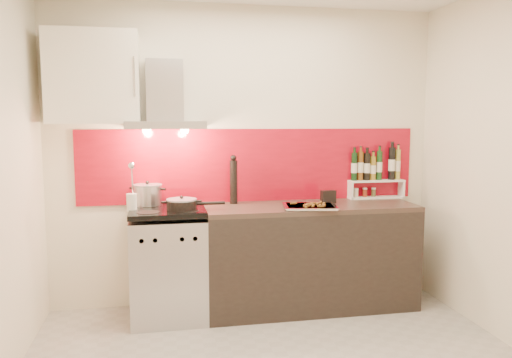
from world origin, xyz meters
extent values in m
cube|color=silver|center=(0.00, 1.40, 1.30)|extent=(3.40, 0.02, 2.60)
cube|color=maroon|center=(0.05, 1.39, 1.22)|extent=(3.00, 0.02, 0.64)
cube|color=#B7B7BA|center=(-0.70, 1.10, 0.42)|extent=(0.60, 0.60, 0.84)
cube|color=black|center=(-0.70, 0.81, 0.33)|extent=(0.50, 0.02, 0.40)
cube|color=#B7B7BA|center=(-0.70, 0.81, 0.72)|extent=(0.56, 0.02, 0.12)
cube|color=#FF190C|center=(-0.70, 0.81, 0.72)|extent=(0.10, 0.01, 0.04)
cube|color=black|center=(-0.70, 1.10, 0.89)|extent=(0.60, 0.60, 0.04)
cube|color=black|center=(0.50, 1.10, 0.43)|extent=(1.80, 0.60, 0.86)
cube|color=#2C211B|center=(0.50, 1.10, 0.88)|extent=(1.80, 0.60, 0.04)
cube|color=#B7B7BA|center=(-0.70, 1.15, 1.58)|extent=(0.62, 0.50, 0.06)
cube|color=#B7B7BA|center=(-0.70, 1.30, 1.86)|extent=(0.30, 0.18, 0.50)
sphere|color=#FFD18C|center=(-0.85, 1.15, 1.54)|extent=(0.07, 0.07, 0.07)
sphere|color=#FFD18C|center=(-0.55, 1.15, 1.54)|extent=(0.07, 0.07, 0.07)
cube|color=white|center=(-1.25, 1.22, 1.95)|extent=(0.70, 0.35, 0.72)
cylinder|color=#B7B7BA|center=(-0.86, 1.28, 0.99)|extent=(0.23, 0.23, 0.16)
cylinder|color=#99999E|center=(-0.86, 1.28, 1.08)|extent=(0.24, 0.24, 0.01)
sphere|color=black|center=(-0.86, 1.28, 1.10)|extent=(0.03, 0.03, 0.03)
cylinder|color=black|center=(-0.59, 1.02, 0.95)|extent=(0.24, 0.24, 0.07)
cylinder|color=#99999E|center=(-0.59, 1.02, 0.99)|extent=(0.24, 0.24, 0.01)
sphere|color=black|center=(-0.59, 1.02, 1.01)|extent=(0.03, 0.03, 0.03)
cylinder|color=black|center=(-0.36, 1.02, 0.95)|extent=(0.23, 0.03, 0.03)
cylinder|color=silver|center=(-0.98, 1.09, 0.97)|extent=(0.08, 0.08, 0.14)
cylinder|color=silver|center=(-0.97, 1.09, 1.15)|extent=(0.01, 0.07, 0.25)
sphere|color=silver|center=(-0.97, 1.04, 1.27)|extent=(0.05, 0.05, 0.05)
cylinder|color=black|center=(-0.13, 1.28, 1.09)|extent=(0.07, 0.07, 0.37)
sphere|color=black|center=(-0.13, 1.28, 1.30)|extent=(0.05, 0.05, 0.05)
cube|color=white|center=(1.20, 1.34, 0.91)|extent=(0.52, 0.14, 0.01)
cube|color=white|center=(0.95, 1.34, 0.98)|extent=(0.01, 0.14, 0.15)
cube|color=white|center=(1.45, 1.34, 0.98)|extent=(0.02, 0.14, 0.15)
cube|color=white|center=(1.20, 1.34, 1.06)|extent=(0.52, 0.14, 0.02)
cylinder|color=black|center=(0.99, 1.34, 1.20)|extent=(0.05, 0.05, 0.25)
cylinder|color=#5C360F|center=(1.05, 1.34, 1.20)|extent=(0.05, 0.05, 0.26)
cylinder|color=black|center=(1.11, 1.34, 1.19)|extent=(0.06, 0.06, 0.25)
cylinder|color=olive|center=(1.17, 1.34, 1.18)|extent=(0.05, 0.05, 0.22)
cylinder|color=#143714|center=(1.23, 1.34, 1.20)|extent=(0.05, 0.05, 0.27)
cylinder|color=black|center=(1.35, 1.34, 1.22)|extent=(0.06, 0.06, 0.30)
cylinder|color=#9F963A|center=(1.41, 1.34, 1.21)|extent=(0.05, 0.05, 0.28)
cylinder|color=beige|center=(1.01, 1.34, 0.95)|extent=(0.04, 0.04, 0.07)
cylinder|color=maroon|center=(1.09, 1.34, 0.95)|extent=(0.04, 0.04, 0.07)
cylinder|color=#4D4726|center=(1.18, 1.34, 0.95)|extent=(0.04, 0.04, 0.07)
cube|color=black|center=(0.67, 1.12, 0.96)|extent=(0.14, 0.08, 0.11)
cube|color=silver|center=(0.45, 0.95, 0.91)|extent=(0.46, 0.38, 0.01)
cube|color=silver|center=(0.45, 0.95, 0.92)|extent=(0.48, 0.40, 0.01)
cube|color=red|center=(0.45, 0.95, 0.92)|extent=(0.41, 0.33, 0.01)
cube|color=brown|center=(0.52, 0.86, 0.93)|extent=(0.06, 0.02, 0.01)
cube|color=brown|center=(0.57, 1.04, 0.93)|extent=(0.04, 0.06, 0.01)
cube|color=brown|center=(0.40, 0.86, 0.93)|extent=(0.04, 0.06, 0.01)
cube|color=brown|center=(0.53, 0.97, 0.93)|extent=(0.05, 0.05, 0.01)
cube|color=brown|center=(0.49, 1.00, 0.93)|extent=(0.06, 0.03, 0.01)
cube|color=brown|center=(0.51, 1.00, 0.93)|extent=(0.05, 0.05, 0.01)
cube|color=brown|center=(0.46, 0.89, 0.93)|extent=(0.04, 0.06, 0.01)
cube|color=brown|center=(0.41, 0.92, 0.93)|extent=(0.03, 0.06, 0.01)
cube|color=brown|center=(0.52, 0.88, 0.93)|extent=(0.03, 0.06, 0.01)
cube|color=brown|center=(0.54, 0.88, 0.93)|extent=(0.05, 0.05, 0.01)
cube|color=brown|center=(0.48, 0.98, 0.93)|extent=(0.06, 0.04, 0.01)
cube|color=brown|center=(0.57, 0.96, 0.93)|extent=(0.04, 0.06, 0.01)
cube|color=brown|center=(0.39, 0.88, 0.93)|extent=(0.02, 0.06, 0.01)
cube|color=brown|center=(0.45, 0.97, 0.93)|extent=(0.05, 0.05, 0.01)
cube|color=brown|center=(0.41, 0.89, 0.93)|extent=(0.06, 0.02, 0.01)
cube|color=brown|center=(0.34, 1.04, 0.93)|extent=(0.06, 0.02, 0.01)
camera|label=1|loc=(-0.74, -2.93, 1.62)|focal=35.00mm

